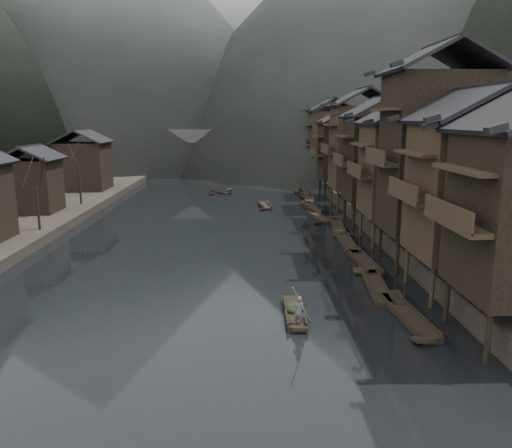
{
  "coord_description": "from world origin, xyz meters",
  "views": [
    {
      "loc": [
        2.99,
        -31.56,
        11.22
      ],
      "look_at": [
        3.91,
        9.45,
        2.5
      ],
      "focal_mm": 35.0,
      "sensor_mm": 36.0,
      "label": 1
    }
  ],
  "objects": [
    {
      "name": "water",
      "position": [
        0.0,
        0.0,
        0.0
      ],
      "size": [
        300.0,
        300.0,
        0.0
      ],
      "primitive_type": "plane",
      "color": "black",
      "rests_on": "ground"
    },
    {
      "name": "right_bank",
      "position": [
        35.0,
        40.0,
        0.9
      ],
      "size": [
        40.0,
        200.0,
        1.8
      ],
      "primitive_type": "cube",
      "color": "#2D2823",
      "rests_on": "ground"
    },
    {
      "name": "stilt_houses",
      "position": [
        17.28,
        19.29,
        8.86
      ],
      "size": [
        9.0,
        67.6,
        16.87
      ],
      "color": "black",
      "rests_on": "ground"
    },
    {
      "name": "left_houses",
      "position": [
        -20.5,
        20.12,
        5.66
      ],
      "size": [
        8.1,
        53.2,
        8.73
      ],
      "color": "black",
      "rests_on": "left_bank"
    },
    {
      "name": "bare_trees",
      "position": [
        -17.0,
        11.26,
        6.07
      ],
      "size": [
        3.54,
        42.35,
        7.07
      ],
      "color": "black",
      "rests_on": "left_bank"
    },
    {
      "name": "moored_sampans",
      "position": [
        11.88,
        27.7,
        0.2
      ],
      "size": [
        3.19,
        72.93,
        0.47
      ],
      "color": "black",
      "rests_on": "water"
    },
    {
      "name": "midriver_boats",
      "position": [
        2.47,
        37.84,
        0.2
      ],
      "size": [
        8.85,
        17.79,
        0.44
      ],
      "color": "black",
      "rests_on": "water"
    },
    {
      "name": "stone_bridge",
      "position": [
        -0.0,
        72.0,
        5.11
      ],
      "size": [
        40.0,
        6.0,
        9.0
      ],
      "color": "#4C4C4F",
      "rests_on": "ground"
    },
    {
      "name": "hills",
      "position": [
        5.14,
        166.57,
        50.22
      ],
      "size": [
        320.0,
        380.0,
        109.53
      ],
      "color": "black",
      "rests_on": "ground"
    },
    {
      "name": "hero_sampan",
      "position": [
        5.82,
        -4.55,
        0.2
      ],
      "size": [
        1.19,
        5.05,
        0.44
      ],
      "color": "black",
      "rests_on": "water"
    },
    {
      "name": "cargo_heap",
      "position": [
        5.81,
        -4.32,
        0.77
      ],
      "size": [
        1.11,
        1.45,
        0.66
      ],
      "primitive_type": "ellipsoid",
      "color": "black",
      "rests_on": "hero_sampan"
    },
    {
      "name": "boatman",
      "position": [
        5.87,
        -6.31,
        1.28
      ],
      "size": [
        0.72,
        0.6,
        1.69
      ],
      "primitive_type": "imported",
      "rotation": [
        0.0,
        0.0,
        2.77
      ],
      "color": "slate",
      "rests_on": "hero_sampan"
    },
    {
      "name": "bamboo_pole",
      "position": [
        6.07,
        -6.31,
        3.62
      ],
      "size": [
        1.42,
        2.3,
        3.0
      ],
      "primitive_type": "cylinder",
      "rotation": [
        0.72,
        0.0,
        -0.54
      ],
      "color": "#8C7A51",
      "rests_on": "boatman"
    }
  ]
}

